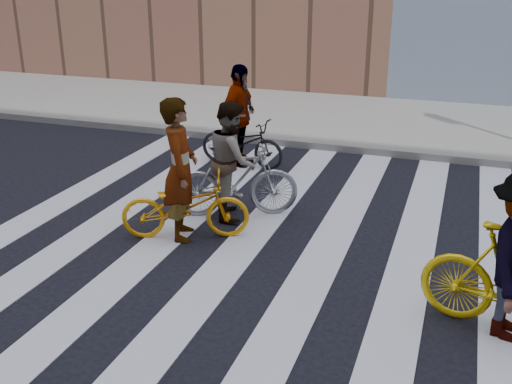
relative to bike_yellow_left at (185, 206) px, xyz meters
The scene contains 9 objects.
ground 1.51m from the bike_yellow_left, 12.80° to the right, with size 100.00×100.00×0.00m, color black.
sidewalk_far 7.33m from the bike_yellow_left, 78.99° to the left, with size 100.00×5.00×0.15m, color gray.
zebra_crosswalk 1.50m from the bike_yellow_left, 12.80° to the right, with size 8.25×10.00×0.01m.
bike_yellow_left is the anchor object (origin of this frame).
bike_silver_mid 1.03m from the bike_yellow_left, 68.60° to the left, with size 0.53×1.87×1.12m, color #94969C.
bike_dark_rear 3.28m from the bike_yellow_left, 97.08° to the left, with size 0.59×1.70×0.89m, color black.
rider_left 0.53m from the bike_yellow_left, behind, with size 0.72×0.47×1.98m, color slate.
rider_mid 1.09m from the bike_yellow_left, 71.25° to the left, with size 0.85×0.67×1.76m, color slate.
rider_rear 3.33m from the bike_yellow_left, 97.94° to the left, with size 1.11×0.46×1.90m, color slate.
Camera 1 is at (2.07, -6.54, 3.57)m, focal length 42.00 mm.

